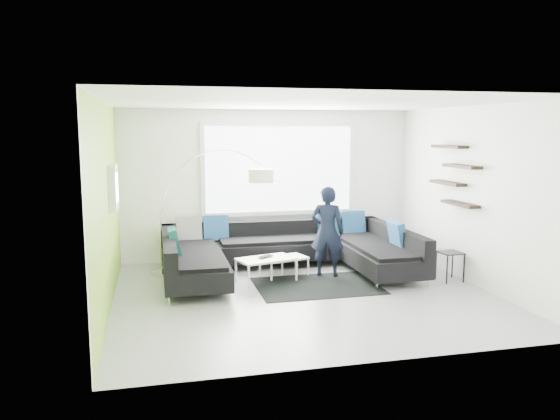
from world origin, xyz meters
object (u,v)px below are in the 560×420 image
at_px(side_table, 450,266).
at_px(laptop, 267,257).
at_px(sectional_sofa, 287,253).
at_px(person, 327,231).
at_px(arc_lamp, 160,213).
at_px(coffee_table, 275,267).

height_order(side_table, laptop, side_table).
bearing_deg(side_table, sectional_sofa, 159.51).
height_order(sectional_sofa, person, person).
relative_size(arc_lamp, side_table, 4.41).
height_order(person, laptop, person).
bearing_deg(sectional_sofa, laptop, -147.52).
relative_size(side_table, person, 0.32).
bearing_deg(arc_lamp, side_table, -12.05).
distance_m(side_table, laptop, 2.96).
height_order(arc_lamp, person, arc_lamp).
bearing_deg(arc_lamp, sectional_sofa, -9.09).
bearing_deg(coffee_table, side_table, -32.33).
xyz_separation_m(sectional_sofa, person, (0.64, -0.18, 0.37)).
xyz_separation_m(coffee_table, person, (0.87, -0.04, 0.57)).
height_order(arc_lamp, laptop, arc_lamp).
distance_m(coffee_table, laptop, 0.28).
relative_size(coffee_table, arc_lamp, 0.55).
bearing_deg(sectional_sofa, arc_lamp, 165.19).
bearing_deg(side_table, laptop, 166.72).
height_order(side_table, person, person).
relative_size(coffee_table, person, 0.77).
bearing_deg(coffee_table, laptop, -162.32).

